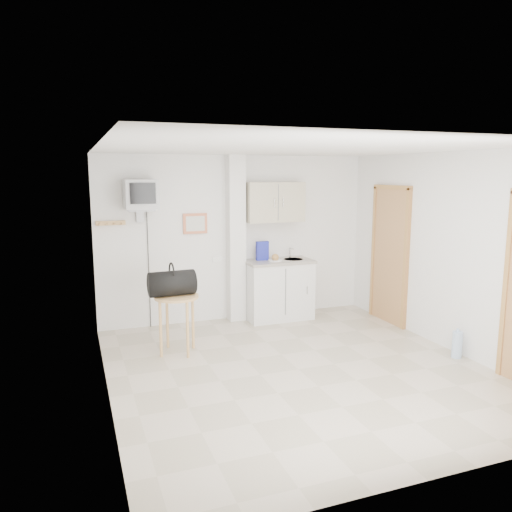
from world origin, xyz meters
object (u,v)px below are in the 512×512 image
object	(u,v)px
crt_television	(141,195)
round_table	(177,305)
duffel_bag	(172,283)
water_bottle	(457,344)

from	to	relation	value
crt_television	round_table	size ratio (longest dim) A/B	2.91
duffel_bag	water_bottle	xyz separation A→B (m)	(3.22, -1.38, -0.73)
crt_television	round_table	world-z (taller)	crt_television
crt_television	duffel_bag	xyz separation A→B (m)	(0.21, -0.97, -1.04)
crt_television	duffel_bag	size ratio (longest dim) A/B	3.70
crt_television	water_bottle	distance (m)	4.52
water_bottle	duffel_bag	bearing A→B (deg)	156.76
duffel_bag	crt_television	bearing A→B (deg)	98.49
round_table	water_bottle	xyz separation A→B (m)	(3.17, -1.36, -0.45)
duffel_bag	water_bottle	world-z (taller)	duffel_bag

